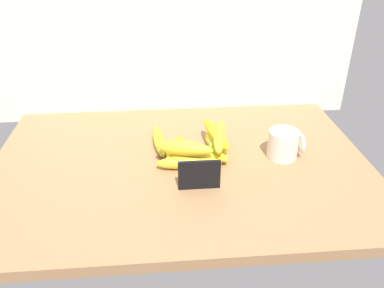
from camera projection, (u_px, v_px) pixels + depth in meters
counter_top at (181, 167)px, 114.54cm from camera, size 110.00×76.00×3.00cm
back_wall at (172, 21)px, 131.76cm from camera, size 130.00×2.00×70.00cm
chalkboard_sign at (199, 176)px, 101.00cm from camera, size 11.00×1.80×8.40cm
coffee_mug at (284, 144)px, 114.73cm from camera, size 10.42×8.92×8.46cm
banana_0 at (190, 162)px, 110.40cm from camera, size 19.00×4.63×4.03cm
banana_1 at (159, 141)px, 121.44cm from camera, size 5.70×19.09×3.59cm
banana_2 at (196, 154)px, 114.27cm from camera, size 15.91×14.14×4.05cm
banana_3 at (215, 139)px, 121.84cm from camera, size 6.84×18.42×4.29cm
banana_4 at (216, 146)px, 118.01cm from camera, size 7.27×18.49×4.21cm
banana_5 at (175, 150)px, 116.48cm from camera, size 7.94×17.74×3.63cm
banana_6 at (220, 136)px, 115.50cm from camera, size 7.19×20.57×3.63cm
banana_7 at (216, 133)px, 116.78cm from camera, size 7.67×20.32×3.59cm
banana_8 at (184, 148)px, 108.81cm from camera, size 16.77×8.58×4.24cm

